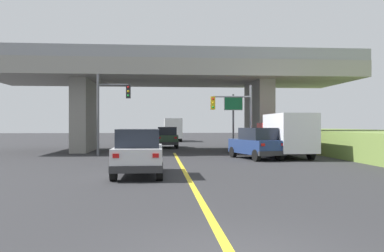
# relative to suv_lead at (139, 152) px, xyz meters

# --- Properties ---
(ground) EXTENTS (160.00, 160.00, 0.00)m
(ground) POSITION_rel_suv_lead_xyz_m (2.08, 16.70, -1.02)
(ground) COLOR #2B2B2D
(overpass_bridge) EXTENTS (30.11, 9.63, 8.07)m
(overpass_bridge) POSITION_rel_suv_lead_xyz_m (2.08, 16.70, 4.88)
(overpass_bridge) COLOR gray
(overpass_bridge) RESTS_ON ground
(lane_divider_stripe) EXTENTS (0.20, 25.02, 0.01)m
(lane_divider_stripe) POSITION_rel_suv_lead_xyz_m (2.08, 1.41, -1.01)
(lane_divider_stripe) COLOR yellow
(lane_divider_stripe) RESTS_ON ground
(suv_lead) EXTENTS (2.05, 4.82, 2.02)m
(suv_lead) POSITION_rel_suv_lead_xyz_m (0.00, 0.00, 0.00)
(suv_lead) COLOR silver
(suv_lead) RESTS_ON ground
(suv_crossing) EXTENTS (2.90, 4.73, 2.02)m
(suv_crossing) POSITION_rel_suv_lead_xyz_m (7.12, 7.81, -0.01)
(suv_crossing) COLOR navy
(suv_crossing) RESTS_ON ground
(box_truck) EXTENTS (2.33, 6.78, 2.94)m
(box_truck) POSITION_rel_suv_lead_xyz_m (9.45, 8.97, 0.54)
(box_truck) COLOR red
(box_truck) RESTS_ON ground
(sedan_oncoming) EXTENTS (2.06, 4.74, 2.02)m
(sedan_oncoming) POSITION_rel_suv_lead_xyz_m (1.65, 21.52, -0.00)
(sedan_oncoming) COLOR #2D4C33
(sedan_oncoming) RESTS_ON ground
(traffic_signal_nearside) EXTENTS (3.05, 0.36, 5.12)m
(traffic_signal_nearside) POSITION_rel_suv_lead_xyz_m (6.53, 11.32, 2.16)
(traffic_signal_nearside) COLOR slate
(traffic_signal_nearside) RESTS_ON ground
(traffic_signal_farside) EXTENTS (2.38, 0.36, 5.82)m
(traffic_signal_farside) POSITION_rel_suv_lead_xyz_m (-2.70, 11.25, 2.60)
(traffic_signal_farside) COLOR #56595E
(traffic_signal_farside) RESTS_ON ground
(highway_sign) EXTENTS (1.49, 0.17, 4.63)m
(highway_sign) POSITION_rel_suv_lead_xyz_m (6.74, 13.66, 2.37)
(highway_sign) COLOR #56595E
(highway_sign) RESTS_ON ground
(semi_truck_distant) EXTENTS (2.33, 6.45, 3.09)m
(semi_truck_distant) POSITION_rel_suv_lead_xyz_m (2.76, 36.93, 0.60)
(semi_truck_distant) COLOR silver
(semi_truck_distant) RESTS_ON ground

